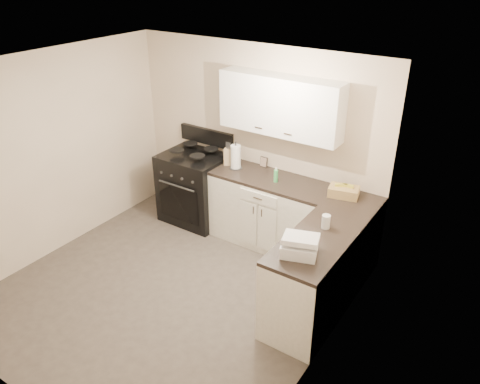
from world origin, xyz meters
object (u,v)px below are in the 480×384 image
Objects in this scene: paper_towel at (236,157)px; wicker_basket at (344,192)px; stove at (196,189)px; knife_block at (228,157)px; countertop_grill at (300,248)px.

paper_towel is 1.48m from wicker_basket.
stove is 4.68× the size of knife_block.
knife_block reaches higher than wicker_basket.
stove is 3.13× the size of wicker_basket.
stove is 2.61m from countertop_grill.
knife_block is 2.16m from countertop_grill.
stove is 0.92m from paper_towel.
wicker_basket reaches higher than stove.
knife_block reaches higher than countertop_grill.
wicker_basket is at bearing 2.32° from stove.
paper_towel is (0.66, 0.04, 0.64)m from stove.
paper_towel is 0.93× the size of wicker_basket.
stove is 0.79m from knife_block.
countertop_grill is at bearing -38.73° from paper_towel.
stove is 2.20m from wicker_basket.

